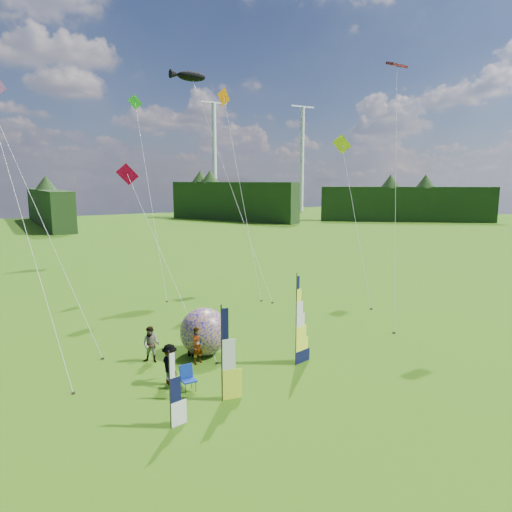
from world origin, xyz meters
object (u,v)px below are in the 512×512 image
spectator_a (198,345)px  spectator_b (151,345)px  camp_chair (188,379)px  feather_banner_main (296,322)px  spectator_c (170,364)px  side_banner_left (222,355)px  bol_inflatable (204,331)px  spectator_d (191,342)px  kite_whale (227,168)px  side_banner_far (170,392)px

spectator_a → spectator_b: size_ratio=1.00×
spectator_a → camp_chair: 3.09m
feather_banner_main → spectator_c: (-6.09, 1.25, -1.33)m
side_banner_left → camp_chair: size_ratio=3.56×
spectator_a → camp_chair: spectator_a is taller
bol_inflatable → spectator_d: (-0.68, 0.15, -0.49)m
side_banner_left → feather_banner_main: bearing=27.7°
spectator_b → kite_whale: (11.24, 12.95, 9.20)m
spectator_b → kite_whale: 19.46m
feather_banner_main → side_banner_left: 5.03m
spectator_d → spectator_b: bearing=32.2°
side_banner_left → spectator_a: 4.40m
bol_inflatable → spectator_d: size_ratio=1.64×
side_banner_left → spectator_d: bearing=92.0°
feather_banner_main → spectator_b: 7.40m
side_banner_far → spectator_c: 3.88m
side_banner_left → spectator_b: 5.77m
spectator_b → camp_chair: 3.98m
camp_chair → kite_whale: (10.90, 16.89, 9.57)m
side_banner_left → side_banner_far: 2.83m
side_banner_left → spectator_d: 5.46m
feather_banner_main → camp_chair: (-5.65, 0.18, -1.70)m
feather_banner_main → spectator_c: size_ratio=2.43×
side_banner_far → camp_chair: (1.78, 2.53, -0.90)m
side_banner_left → bol_inflatable: 5.38m
camp_chair → kite_whale: bearing=58.5°
side_banner_left → side_banner_far: side_banner_left is taller
side_banner_left → bol_inflatable: bearing=84.5°
feather_banner_main → side_banner_far: 7.84m
spectator_c → bol_inflatable: bearing=-50.7°
spectator_a → spectator_c: 2.57m
side_banner_left → spectator_c: size_ratio=2.14×
side_banner_far → kite_whale: size_ratio=0.14×
side_banner_far → feather_banner_main: bearing=8.4°
side_banner_far → side_banner_left: bearing=10.6°
feather_banner_main → camp_chair: feather_banner_main is taller
side_banner_left → side_banner_far: size_ratio=1.37×
bol_inflatable → spectator_d: bearing=167.6°
feather_banner_main → spectator_d: feather_banner_main is taller
spectator_a → spectator_b: 2.37m
feather_banner_main → kite_whale: bearing=60.1°
side_banner_left → side_banner_far: (-2.61, -0.94, -0.54)m
spectator_c → spectator_d: spectator_c is taller
spectator_d → kite_whale: bearing=-84.4°
spectator_d → camp_chair: spectator_d is taller
side_banner_left → kite_whale: bearing=72.8°
feather_banner_main → spectator_a: bearing=132.5°
bol_inflatable → kite_whale: (8.52, 13.39, 8.87)m
side_banner_left → side_banner_far: bearing=-148.9°
spectator_d → camp_chair: size_ratio=1.37×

